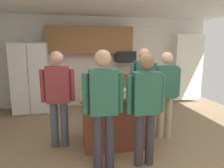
% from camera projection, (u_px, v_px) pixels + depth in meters
% --- Properties ---
extents(floor, '(7.04, 7.04, 0.00)m').
position_uv_depth(floor, '(126.00, 145.00, 3.68)').
color(floor, '#937A5B').
rests_on(floor, ground).
extents(back_wall, '(6.40, 0.10, 2.60)m').
position_uv_depth(back_wall, '(103.00, 62.00, 6.15)').
color(back_wall, white).
rests_on(back_wall, ground).
extents(french_door_window_panel, '(0.90, 0.06, 2.00)m').
position_uv_depth(french_door_window_panel, '(189.00, 68.00, 6.27)').
color(french_door_window_panel, white).
rests_on(french_door_window_panel, ground).
extents(cabinet_run_upper, '(2.40, 0.38, 0.75)m').
position_uv_depth(cabinet_run_upper, '(90.00, 40.00, 5.77)').
color(cabinet_run_upper, '#936038').
extents(cabinet_run_lower, '(1.80, 0.63, 0.90)m').
position_uv_depth(cabinet_run_lower, '(125.00, 91.00, 6.10)').
color(cabinet_run_lower, '#936038').
rests_on(cabinet_run_lower, ground).
extents(refrigerator, '(0.92, 0.76, 1.84)m').
position_uv_depth(refrigerator, '(31.00, 78.00, 5.45)').
color(refrigerator, white).
rests_on(refrigerator, ground).
extents(microwave_over_range, '(0.56, 0.40, 0.32)m').
position_uv_depth(microwave_over_range, '(125.00, 57.00, 5.94)').
color(microwave_over_range, black).
extents(kitchen_island, '(1.27, 0.90, 0.94)m').
position_uv_depth(kitchen_island, '(115.00, 118.00, 3.70)').
color(kitchen_island, brown).
rests_on(kitchen_island, ground).
extents(person_host_foreground, '(0.57, 0.23, 1.71)m').
position_uv_depth(person_host_foreground, '(103.00, 103.00, 2.81)').
color(person_host_foreground, '#383842').
rests_on(person_host_foreground, ground).
extents(person_elder_center, '(0.57, 0.22, 1.65)m').
position_uv_depth(person_elder_center, '(166.00, 90.00, 3.84)').
color(person_elder_center, tan).
rests_on(person_elder_center, ground).
extents(person_guest_by_door, '(0.57, 0.23, 1.72)m').
position_uv_depth(person_guest_by_door, '(143.00, 83.00, 4.26)').
color(person_guest_by_door, '#232D4C').
rests_on(person_guest_by_door, ground).
extents(person_guest_left, '(0.57, 0.22, 1.68)m').
position_uv_depth(person_guest_left, '(58.00, 93.00, 3.48)').
color(person_guest_left, '#4C5166').
rests_on(person_guest_left, ground).
extents(person_guest_right, '(0.57, 0.22, 1.66)m').
position_uv_depth(person_guest_right, '(145.00, 103.00, 2.92)').
color(person_guest_right, '#383842').
rests_on(person_guest_right, ground).
extents(tumbler_amber, '(0.07, 0.07, 0.12)m').
position_uv_depth(tumbler_amber, '(139.00, 90.00, 3.60)').
color(tumbler_amber, black).
rests_on(tumbler_amber, kitchen_island).
extents(glass_dark_ale, '(0.06, 0.06, 0.13)m').
position_uv_depth(glass_dark_ale, '(92.00, 88.00, 3.76)').
color(glass_dark_ale, black).
rests_on(glass_dark_ale, kitchen_island).
extents(glass_pilsner, '(0.07, 0.07, 0.13)m').
position_uv_depth(glass_pilsner, '(137.00, 87.00, 3.77)').
color(glass_pilsner, black).
rests_on(glass_pilsner, kitchen_island).
extents(mug_blue_stoneware, '(0.13, 0.09, 0.11)m').
position_uv_depth(mug_blue_stoneware, '(93.00, 93.00, 3.37)').
color(mug_blue_stoneware, '#4C6B99').
rests_on(mug_blue_stoneware, kitchen_island).
extents(glass_short_whisky, '(0.08, 0.08, 0.17)m').
position_uv_depth(glass_short_whisky, '(136.00, 91.00, 3.38)').
color(glass_short_whisky, black).
rests_on(glass_short_whisky, kitchen_island).
extents(glass_stout_tall, '(0.07, 0.07, 0.17)m').
position_uv_depth(glass_stout_tall, '(105.00, 87.00, 3.68)').
color(glass_stout_tall, black).
rests_on(glass_stout_tall, kitchen_island).
extents(mug_ceramic_white, '(0.13, 0.09, 0.10)m').
position_uv_depth(mug_ceramic_white, '(94.00, 90.00, 3.65)').
color(mug_ceramic_white, '#4C6B99').
rests_on(mug_ceramic_white, kitchen_island).
extents(serving_tray, '(0.44, 0.30, 0.04)m').
position_uv_depth(serving_tray, '(121.00, 90.00, 3.72)').
color(serving_tray, '#B7B7BC').
rests_on(serving_tray, kitchen_island).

